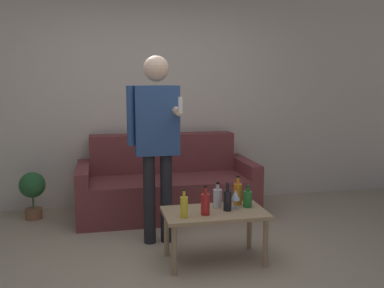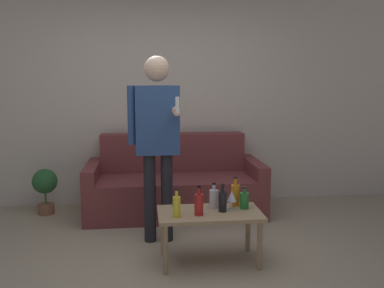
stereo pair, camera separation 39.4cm
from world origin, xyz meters
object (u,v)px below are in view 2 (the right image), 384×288
(couch, at_px, (174,185))
(bottle_orange, at_px, (177,206))
(coffee_table, at_px, (210,219))
(person_standing_front, at_px, (157,133))

(couch, relative_size, bottle_orange, 8.64)
(couch, distance_m, coffee_table, 1.45)
(coffee_table, xyz_separation_m, bottle_orange, (-0.28, -0.11, 0.15))
(coffee_table, distance_m, person_standing_front, 0.95)
(coffee_table, bearing_deg, couch, 97.61)
(person_standing_front, bearing_deg, coffee_table, -52.29)
(person_standing_front, bearing_deg, bottle_orange, -78.53)
(coffee_table, height_order, bottle_orange, bottle_orange)
(person_standing_front, bearing_deg, couch, 76.12)
(coffee_table, bearing_deg, bottle_orange, -159.61)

